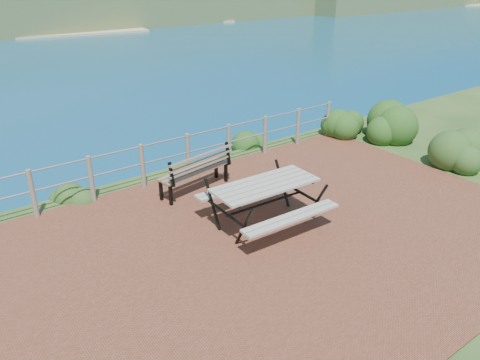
# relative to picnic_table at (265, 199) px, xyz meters

# --- Properties ---
(ground) EXTENTS (10.00, 7.00, 0.12)m
(ground) POSITION_rel_picnic_table_xyz_m (0.03, -0.49, -0.54)
(ground) COLOR brown
(ground) RESTS_ON ground
(safety_railing) EXTENTS (9.40, 0.10, 1.00)m
(safety_railing) POSITION_rel_picnic_table_xyz_m (0.03, 2.86, 0.04)
(safety_railing) COLOR #6B5B4C
(safety_railing) RESTS_ON ground
(picnic_table) EXTENTS (2.03, 1.73, 0.84)m
(picnic_table) POSITION_rel_picnic_table_xyz_m (0.00, 0.00, 0.00)
(picnic_table) COLOR gray
(picnic_table) RESTS_ON ground
(park_bench) EXTENTS (1.76, 0.72, 0.97)m
(park_bench) POSITION_rel_picnic_table_xyz_m (-0.31, 2.02, 0.10)
(park_bench) COLOR brown
(park_bench) RESTS_ON ground
(shrub_right_front) EXTENTS (1.23, 1.23, 1.76)m
(shrub_right_front) POSITION_rel_picnic_table_xyz_m (5.78, 1.56, -0.54)
(shrub_right_front) COLOR #1A4415
(shrub_right_front) RESTS_ON ground
(shrub_right_back) EXTENTS (1.12, 1.12, 1.59)m
(shrub_right_back) POSITION_rel_picnic_table_xyz_m (5.70, -0.62, -0.54)
(shrub_right_back) COLOR #27481B
(shrub_right_back) RESTS_ON ground
(shrub_right_edge) EXTENTS (1.03, 1.03, 1.48)m
(shrub_right_edge) POSITION_rel_picnic_table_xyz_m (5.18, 2.75, -0.54)
(shrub_right_edge) COLOR #1A4415
(shrub_right_edge) RESTS_ON ground
(shrub_lip_west) EXTENTS (0.77, 0.77, 0.51)m
(shrub_lip_west) POSITION_rel_picnic_table_xyz_m (-2.60, 3.29, -0.54)
(shrub_lip_west) COLOR #27481B
(shrub_lip_west) RESTS_ON ground
(shrub_lip_east) EXTENTS (0.82, 0.82, 0.58)m
(shrub_lip_east) POSITION_rel_picnic_table_xyz_m (2.49, 3.79, -0.54)
(shrub_lip_east) COLOR #1A4415
(shrub_lip_east) RESTS_ON ground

